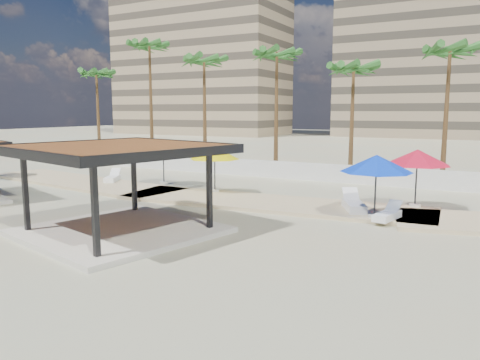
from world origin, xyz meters
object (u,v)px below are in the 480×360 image
Objects in this scene: umbrella_c at (417,158)px; lounger_c at (354,205)px; lounger_a at (113,178)px; lounger_b at (387,215)px; pavilion_central at (118,181)px.

umbrella_c reaches higher than lounger_c.
umbrella_c is at bearing -115.37° from lounger_a.
lounger_b is at bearing -125.89° from lounger_a.
lounger_b is 0.81× the size of lounger_c.
lounger_c reaches higher than lounger_a.
umbrella_c is 1.55× the size of lounger_c.
pavilion_central is 13.79m from umbrella_c.
pavilion_central is 4.04× the size of lounger_a.
lounger_c is (-1.77, 1.22, 0.04)m from lounger_b.
pavilion_central is 11.19m from lounger_b.
pavilion_central is 3.43× the size of lounger_c.
lounger_b is (18.05, -2.59, -0.01)m from lounger_a.
lounger_a is (-18.66, -0.77, -2.18)m from umbrella_c.
lounger_b is (-0.62, -3.36, -2.19)m from umbrella_c.
pavilion_central reaches higher than lounger_c.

